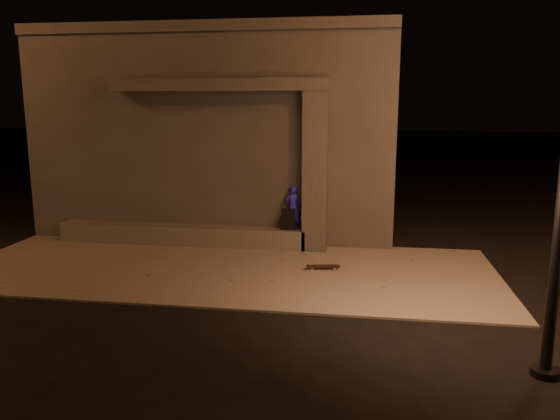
% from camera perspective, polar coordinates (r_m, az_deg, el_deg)
% --- Properties ---
extents(ground, '(120.00, 120.00, 0.00)m').
position_cam_1_polar(ground, '(9.57, -8.80, -9.70)').
color(ground, black).
rests_on(ground, ground).
extents(sidewalk, '(11.00, 4.40, 0.04)m').
position_cam_1_polar(sidewalk, '(11.38, -5.80, -6.11)').
color(sidewalk, slate).
rests_on(sidewalk, ground).
extents(building, '(9.00, 5.10, 5.22)m').
position_cam_1_polar(building, '(15.49, -5.46, 8.22)').
color(building, '#3B3836').
rests_on(building, ground).
extents(ledge, '(6.00, 0.55, 0.45)m').
position_cam_1_polar(ledge, '(13.35, -10.21, -2.54)').
color(ledge, '#57554F').
rests_on(ledge, sidewalk).
extents(column, '(0.55, 0.55, 3.60)m').
position_cam_1_polar(column, '(12.41, 3.70, 3.98)').
color(column, '#3B3836').
rests_on(column, sidewalk).
extents(canopy, '(5.00, 0.70, 0.28)m').
position_cam_1_polar(canopy, '(12.75, -6.32, 12.86)').
color(canopy, '#3B3836').
rests_on(canopy, column).
extents(skateboarder, '(0.41, 0.29, 1.04)m').
position_cam_1_polar(skateboarder, '(12.59, 1.39, 0.27)').
color(skateboarder, '#1E1AA9').
rests_on(skateboarder, ledge).
extents(backpack, '(0.37, 0.25, 0.51)m').
position_cam_1_polar(backpack, '(12.67, 0.93, -1.25)').
color(backpack, black).
rests_on(backpack, ledge).
extents(skateboard, '(0.70, 0.29, 0.07)m').
position_cam_1_polar(skateboard, '(11.23, 4.52, -5.89)').
color(skateboard, black).
rests_on(skateboard, sidewalk).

